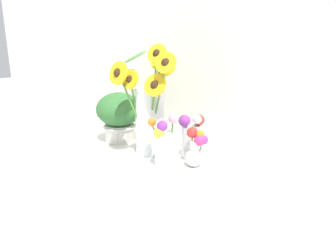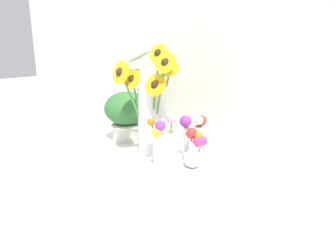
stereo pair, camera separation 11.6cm
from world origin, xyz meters
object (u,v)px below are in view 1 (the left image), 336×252
Objects in this scene: serving_tray at (168,164)px; potted_plant at (119,114)px; vase_small_center at (166,146)px; vase_small_back at (192,136)px; mason_jar_sunflowers at (149,111)px; vase_bulb_right at (196,149)px.

potted_plant reaches higher than serving_tray.
vase_small_center is 0.40m from potted_plant.
vase_small_back is 0.75× the size of potted_plant.
vase_small_back is (0.15, 0.07, -0.09)m from mason_jar_sunflowers.
vase_bulb_right is at bearing 2.14° from mason_jar_sunflowers.
vase_small_center is (0.02, -0.04, 0.08)m from serving_tray.
mason_jar_sunflowers reaches higher than vase_small_back.
vase_small_back is at bearing 134.95° from vase_bulb_right.
serving_tray is 0.21m from mason_jar_sunflowers.
vase_small_center is at bearing -60.65° from serving_tray.
potted_plant is (-0.46, 0.06, 0.04)m from vase_bulb_right.
potted_plant is (-0.38, 0.13, 0.03)m from vase_small_center.
vase_small_center is (0.13, -0.06, -0.09)m from mason_jar_sunflowers.
serving_tray is 0.39m from potted_plant.
mason_jar_sunflowers is 0.19m from vase_small_back.
mason_jar_sunflowers is 2.55× the size of vase_small_back.
vase_small_center is 0.13m from vase_small_back.
vase_small_center is 0.10m from vase_bulb_right.
vase_bulb_right is 0.09m from vase_small_back.
potted_plant is (-0.25, 0.07, -0.06)m from mason_jar_sunflowers.
vase_bulb_right is at bearing 41.27° from vase_small_center.
serving_tray is at bearing -163.45° from vase_bulb_right.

